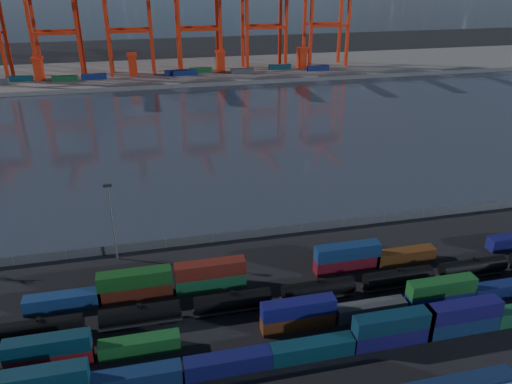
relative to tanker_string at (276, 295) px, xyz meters
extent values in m
plane|color=black|center=(2.40, -3.99, -2.09)|extent=(700.00, 700.00, 0.00)
plane|color=#2C3340|center=(2.40, 101.01, -2.09)|extent=(700.00, 700.00, 0.00)
cube|color=#514F4C|center=(2.40, 206.01, -1.09)|extent=(700.00, 70.00, 2.00)
cube|color=#0C2D3E|center=(-36.72, -13.36, 2.11)|extent=(12.95, 2.63, 2.80)
cube|color=#0F234C|center=(-24.19, -13.36, -0.69)|extent=(12.95, 2.63, 2.80)
cube|color=#0F124D|center=(-10.95, -13.36, -0.69)|extent=(12.95, 2.63, 2.80)
cube|color=#0C313F|center=(2.05, -13.36, -0.69)|extent=(12.95, 2.63, 2.80)
cube|color=#141052|center=(15.26, -13.36, -0.69)|extent=(12.95, 2.63, 2.80)
cube|color=#0B283C|center=(15.26, -13.36, 2.11)|extent=(12.95, 2.63, 2.80)
cube|color=#0F274E|center=(27.39, -13.36, -0.69)|extent=(12.95, 2.63, 2.80)
cube|color=#141051|center=(27.39, -13.36, 2.11)|extent=(12.95, 2.63, 2.80)
cube|color=maroon|center=(-36.56, -6.50, -0.76)|extent=(12.31, 2.50, 2.67)
cube|color=#0B2C3B|center=(-36.56, -6.50, 1.91)|extent=(12.31, 2.50, 2.67)
cube|color=#165320|center=(-23.51, -6.50, -0.76)|extent=(12.31, 2.50, 2.67)
cube|color=#532710|center=(1.93, -6.50, -0.76)|extent=(12.31, 2.50, 2.67)
cube|color=#111157|center=(1.93, -6.50, 1.91)|extent=(12.31, 2.50, 2.67)
cube|color=#3E4043|center=(14.81, -6.50, -0.76)|extent=(12.31, 2.50, 2.67)
cube|color=navy|center=(27.87, -6.50, -0.76)|extent=(12.31, 2.50, 2.67)
cube|color=#16531F|center=(27.87, -6.50, 1.91)|extent=(12.31, 2.50, 2.67)
cube|color=#101C51|center=(40.34, -6.50, -0.76)|extent=(12.31, 2.50, 2.67)
cube|color=navy|center=(-36.32, 7.67, -0.69)|extent=(12.94, 2.63, 2.80)
cube|color=#501C10|center=(-23.90, 7.67, -0.69)|extent=(12.94, 2.63, 2.80)
cube|color=#134A18|center=(-23.90, 7.67, 2.11)|extent=(12.94, 2.63, 2.80)
cube|color=#16532E|center=(-10.43, 7.67, -0.69)|extent=(12.94, 2.63, 2.80)
cube|color=maroon|center=(-10.43, 7.67, 2.11)|extent=(12.94, 2.63, 2.80)
cube|color=maroon|center=(16.32, 7.67, -0.69)|extent=(12.94, 2.63, 2.80)
cube|color=navy|center=(16.32, 7.67, 2.11)|extent=(12.94, 2.63, 2.80)
cube|color=#583011|center=(28.60, 7.67, -0.69)|extent=(12.94, 2.63, 2.80)
cylinder|color=black|center=(-38.75, 0.00, 0.22)|extent=(13.08, 2.92, 2.92)
cylinder|color=black|center=(-38.75, 0.00, 1.83)|extent=(0.80, 0.80, 0.50)
cube|color=black|center=(-38.75, 0.00, -1.39)|extent=(13.58, 2.01, 0.40)
cube|color=black|center=(-43.28, 0.00, -1.79)|extent=(2.52, 1.81, 0.60)
cube|color=black|center=(-34.22, 0.00, -1.79)|extent=(2.52, 1.81, 0.60)
cylinder|color=black|center=(-23.25, 0.00, 0.22)|extent=(13.08, 2.92, 2.92)
cylinder|color=black|center=(-23.25, 0.00, 1.83)|extent=(0.80, 0.80, 0.50)
cube|color=black|center=(-23.25, 0.00, -1.39)|extent=(13.58, 2.01, 0.40)
cube|color=black|center=(-27.78, 0.00, -1.79)|extent=(2.52, 1.81, 0.60)
cube|color=black|center=(-18.72, 0.00, -1.79)|extent=(2.52, 1.81, 0.60)
cylinder|color=black|center=(-7.75, 0.00, 0.22)|extent=(13.08, 2.92, 2.92)
cylinder|color=black|center=(-7.75, 0.00, 1.83)|extent=(0.80, 0.80, 0.50)
cube|color=black|center=(-7.75, 0.00, -1.39)|extent=(13.58, 2.01, 0.40)
cube|color=black|center=(-12.28, 0.00, -1.79)|extent=(2.52, 1.81, 0.60)
cube|color=black|center=(-3.22, 0.00, -1.79)|extent=(2.52, 1.81, 0.60)
cylinder|color=black|center=(7.75, 0.00, 0.22)|extent=(13.08, 2.92, 2.92)
cylinder|color=black|center=(7.75, 0.00, 1.83)|extent=(0.80, 0.80, 0.50)
cube|color=black|center=(7.75, 0.00, -1.39)|extent=(13.58, 2.01, 0.40)
cube|color=black|center=(3.22, 0.00, -1.79)|extent=(2.52, 1.81, 0.60)
cube|color=black|center=(12.28, 0.00, -1.79)|extent=(2.52, 1.81, 0.60)
cylinder|color=black|center=(23.25, 0.00, 0.22)|extent=(13.08, 2.92, 2.92)
cylinder|color=black|center=(23.25, 0.00, 1.83)|extent=(0.80, 0.80, 0.50)
cube|color=black|center=(23.25, 0.00, -1.39)|extent=(13.58, 2.01, 0.40)
cube|color=black|center=(18.72, 0.00, -1.79)|extent=(2.52, 1.81, 0.60)
cube|color=black|center=(27.78, 0.00, -1.79)|extent=(2.52, 1.81, 0.60)
cylinder|color=black|center=(38.75, 0.00, 0.22)|extent=(13.08, 2.92, 2.92)
cylinder|color=black|center=(38.75, 0.00, 1.83)|extent=(0.80, 0.80, 0.50)
cube|color=black|center=(38.75, 0.00, -1.39)|extent=(13.58, 2.01, 0.40)
cube|color=black|center=(34.22, 0.00, -1.79)|extent=(2.52, 1.81, 0.60)
cube|color=black|center=(43.28, 0.00, -1.79)|extent=(2.52, 1.81, 0.60)
cube|color=#595B5E|center=(2.40, 24.01, -1.09)|extent=(160.00, 0.06, 2.00)
cylinder|color=slate|center=(-47.60, 24.01, -0.99)|extent=(0.12, 0.12, 2.20)
cylinder|color=slate|center=(-37.60, 24.01, -0.99)|extent=(0.12, 0.12, 2.20)
cylinder|color=slate|center=(-27.60, 24.01, -0.99)|extent=(0.12, 0.12, 2.20)
cylinder|color=slate|center=(-17.60, 24.01, -0.99)|extent=(0.12, 0.12, 2.20)
cylinder|color=slate|center=(-7.60, 24.01, -0.99)|extent=(0.12, 0.12, 2.20)
cylinder|color=slate|center=(2.40, 24.01, -0.99)|extent=(0.12, 0.12, 2.20)
cylinder|color=slate|center=(12.40, 24.01, -0.99)|extent=(0.12, 0.12, 2.20)
cylinder|color=slate|center=(22.40, 24.01, -0.99)|extent=(0.12, 0.12, 2.20)
cylinder|color=slate|center=(32.40, 24.01, -0.99)|extent=(0.12, 0.12, 2.20)
cylinder|color=slate|center=(42.40, 24.01, -0.99)|extent=(0.12, 0.12, 2.20)
cylinder|color=slate|center=(52.40, 24.01, -0.99)|extent=(0.12, 0.12, 2.20)
cylinder|color=slate|center=(62.40, 24.01, -0.99)|extent=(0.12, 0.12, 2.20)
cylinder|color=slate|center=(-27.60, 22.01, 5.91)|extent=(0.36, 0.36, 16.00)
cube|color=black|center=(-27.60, 22.01, 14.21)|extent=(1.60, 0.40, 0.60)
cube|color=red|center=(-82.07, 195.27, 19.46)|extent=(1.53, 1.53, 43.10)
cube|color=red|center=(-82.07, 206.76, 19.46)|extent=(1.53, 1.53, 43.10)
cube|color=red|center=(-68.14, 195.27, 19.46)|extent=(1.53, 1.53, 43.10)
cube|color=red|center=(-68.14, 206.76, 19.46)|extent=(1.53, 1.53, 43.10)
cube|color=red|center=(-47.07, 195.27, 19.46)|extent=(1.53, 1.53, 43.10)
cube|color=red|center=(-47.07, 206.76, 19.46)|extent=(1.53, 1.53, 43.10)
cube|color=red|center=(-57.60, 195.27, 21.61)|extent=(21.07, 1.34, 1.34)
cube|color=red|center=(-57.60, 206.76, 21.61)|extent=(21.07, 1.34, 1.34)
cube|color=red|center=(-33.14, 195.27, 19.46)|extent=(1.53, 1.53, 43.10)
cube|color=red|center=(-33.14, 206.76, 19.46)|extent=(1.53, 1.53, 43.10)
cube|color=red|center=(-12.07, 195.27, 19.46)|extent=(1.53, 1.53, 43.10)
cube|color=red|center=(-12.07, 206.76, 19.46)|extent=(1.53, 1.53, 43.10)
cube|color=red|center=(-22.60, 195.27, 21.61)|extent=(21.07, 1.34, 1.34)
cube|color=red|center=(-22.60, 206.76, 21.61)|extent=(21.07, 1.34, 1.34)
cube|color=red|center=(1.86, 195.27, 19.46)|extent=(1.53, 1.53, 43.10)
cube|color=red|center=(1.86, 206.76, 19.46)|extent=(1.53, 1.53, 43.10)
cube|color=red|center=(22.93, 195.27, 19.46)|extent=(1.53, 1.53, 43.10)
cube|color=red|center=(22.93, 206.76, 19.46)|extent=(1.53, 1.53, 43.10)
cube|color=red|center=(12.40, 195.27, 21.61)|extent=(21.07, 1.34, 1.34)
cube|color=red|center=(12.40, 206.76, 21.61)|extent=(21.07, 1.34, 1.34)
cube|color=red|center=(36.86, 195.27, 19.46)|extent=(1.53, 1.53, 43.10)
cube|color=red|center=(36.86, 206.76, 19.46)|extent=(1.53, 1.53, 43.10)
cube|color=red|center=(57.93, 195.27, 19.46)|extent=(1.53, 1.53, 43.10)
cube|color=red|center=(57.93, 206.76, 19.46)|extent=(1.53, 1.53, 43.10)
cube|color=red|center=(47.40, 195.27, 21.61)|extent=(21.07, 1.34, 1.34)
cube|color=red|center=(47.40, 206.76, 21.61)|extent=(21.07, 1.34, 1.34)
cube|color=red|center=(71.86, 195.27, 19.46)|extent=(1.53, 1.53, 43.10)
cube|color=red|center=(71.86, 206.76, 19.46)|extent=(1.53, 1.53, 43.10)
cube|color=red|center=(92.93, 195.27, 19.46)|extent=(1.53, 1.53, 43.10)
cube|color=red|center=(92.93, 206.76, 19.46)|extent=(1.53, 1.53, 43.10)
cube|color=red|center=(82.40, 195.27, 21.61)|extent=(21.07, 1.34, 1.34)
cube|color=red|center=(82.40, 206.76, 21.61)|extent=(21.07, 1.34, 1.34)
cube|color=navy|center=(3.06, 190.69, 1.21)|extent=(12.00, 2.44, 2.60)
cube|color=navy|center=(73.74, 186.94, 1.21)|extent=(12.00, 2.44, 2.60)
cube|color=navy|center=(-1.24, 192.09, 1.21)|extent=(12.00, 2.44, 2.60)
cube|color=#0C3842|center=(-76.89, 194.49, 1.21)|extent=(12.00, 2.44, 2.60)
cube|color=#3F4244|center=(32.78, 188.72, 1.21)|extent=(12.00, 2.44, 2.60)
cube|color=#144C23|center=(-55.35, 190.21, 1.21)|extent=(12.00, 2.44, 2.60)
cube|color=navy|center=(-41.76, 191.54, 1.21)|extent=(12.00, 2.44, 2.60)
cube|color=#144C23|center=(11.74, 195.49, 1.21)|extent=(12.00, 2.44, 2.60)
cube|color=#0C3842|center=(54.81, 194.84, 1.21)|extent=(12.00, 2.44, 2.60)
cube|color=red|center=(-67.60, 196.01, 4.91)|extent=(4.00, 6.00, 10.00)
cube|color=red|center=(-67.60, 196.01, 10.41)|extent=(5.00, 7.00, 1.20)
cube|color=red|center=(-22.60, 196.01, 4.91)|extent=(4.00, 6.00, 10.00)
cube|color=red|center=(-22.60, 196.01, 10.41)|extent=(5.00, 7.00, 1.20)
cube|color=red|center=(22.40, 196.01, 4.91)|extent=(4.00, 6.00, 10.00)
cube|color=red|center=(22.40, 196.01, 10.41)|extent=(5.00, 7.00, 1.20)
cube|color=red|center=(67.40, 196.01, 4.91)|extent=(4.00, 6.00, 10.00)
cube|color=red|center=(67.40, 196.01, 10.41)|extent=(5.00, 7.00, 1.20)
camera|label=1|loc=(-19.57, -68.71, 52.86)|focal=35.00mm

